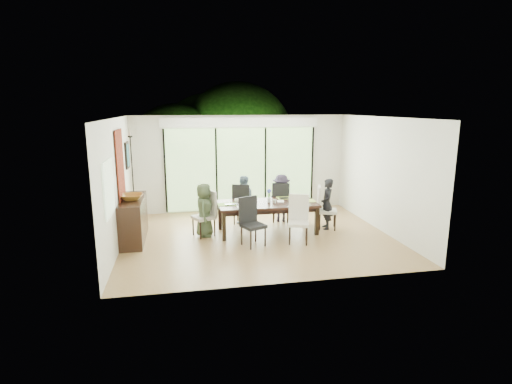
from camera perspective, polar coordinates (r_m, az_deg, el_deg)
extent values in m
cube|color=brown|center=(9.22, 0.30, -6.44)|extent=(6.00, 5.00, 0.01)
cube|color=white|center=(8.75, 0.32, 10.64)|extent=(6.00, 5.00, 0.01)
cube|color=silver|center=(11.33, -2.18, 4.09)|extent=(6.00, 0.02, 2.70)
cube|color=beige|center=(6.50, 4.63, -2.00)|extent=(6.00, 0.02, 2.70)
cube|color=beige|center=(8.82, -19.26, 1.11)|extent=(0.02, 5.00, 2.70)
cube|color=beige|center=(9.91, 17.65, 2.37)|extent=(0.02, 5.00, 2.70)
cube|color=#598C3F|center=(11.31, -2.14, 3.31)|extent=(4.20, 0.02, 2.30)
cube|color=white|center=(11.17, -2.19, 9.91)|extent=(4.40, 0.06, 0.28)
cube|color=black|center=(11.18, -12.85, 2.91)|extent=(0.05, 0.04, 2.30)
cube|color=black|center=(11.22, -5.68, 3.19)|extent=(0.05, 0.04, 2.30)
cube|color=black|center=(11.43, 1.34, 3.41)|extent=(0.05, 0.04, 2.30)
cube|color=black|center=(11.80, 8.01, 3.57)|extent=(0.05, 0.04, 2.30)
cube|color=#8CAD7F|center=(7.62, -20.28, 0.54)|extent=(0.02, 0.90, 1.00)
cube|color=brown|center=(12.46, -2.76, -1.73)|extent=(6.00, 1.80, 0.10)
cube|color=brown|center=(13.11, -3.29, 1.64)|extent=(6.00, 0.08, 0.06)
sphere|color=#14380F|center=(13.86, -11.33, 5.71)|extent=(3.20, 3.20, 3.20)
sphere|color=#14380F|center=(14.57, -2.63, 7.66)|extent=(4.00, 4.00, 4.00)
sphere|color=#14380F|center=(14.22, 5.09, 5.33)|extent=(2.80, 2.80, 2.80)
sphere|color=#14380F|center=(15.17, -6.78, 7.08)|extent=(3.60, 3.60, 3.60)
cube|color=black|center=(9.38, 1.64, -1.70)|extent=(2.30, 1.05, 0.06)
cube|color=black|center=(9.40, 1.64, -2.22)|extent=(2.11, 0.86, 0.10)
cube|color=black|center=(8.89, -4.60, -4.92)|extent=(0.09, 0.09, 0.66)
cube|color=black|center=(9.37, 8.68, -4.14)|extent=(0.09, 0.09, 0.66)
cube|color=black|center=(9.72, -5.17, -3.45)|extent=(0.09, 0.09, 0.66)
cube|color=black|center=(10.15, 7.07, -2.82)|extent=(0.09, 0.09, 0.66)
imported|color=#405035|center=(9.20, -7.41, -2.54)|extent=(0.48, 0.64, 1.24)
imported|color=black|center=(9.82, 10.10, -1.69)|extent=(0.45, 0.63, 1.24)
imported|color=slate|center=(10.11, -1.88, -1.11)|extent=(0.61, 0.42, 1.24)
imported|color=#272031|center=(10.31, 3.62, -0.87)|extent=(0.63, 0.46, 1.24)
cube|color=#6FA23A|center=(9.22, -4.14, -1.78)|extent=(0.42, 0.31, 0.01)
cube|color=#90A83C|center=(9.62, 7.17, -1.25)|extent=(0.42, 0.31, 0.01)
cube|color=#8BB942|center=(9.67, -1.48, -1.09)|extent=(0.42, 0.31, 0.01)
cube|color=#92AD3D|center=(9.88, 4.25, -0.83)|extent=(0.42, 0.31, 0.01)
cube|color=white|center=(8.98, -1.37, -2.12)|extent=(0.42, 0.31, 0.01)
cube|color=black|center=(9.64, -0.84, -1.08)|extent=(0.25, 0.17, 0.01)
cube|color=black|center=(9.82, 4.05, -0.87)|extent=(0.23, 0.16, 0.01)
cube|color=white|center=(9.50, 5.83, -1.40)|extent=(0.29, 0.21, 0.00)
cube|color=white|center=(8.98, -1.37, -2.03)|extent=(0.25, 0.25, 0.02)
cube|color=#C14716|center=(8.98, -1.37, -1.92)|extent=(0.19, 0.19, 0.01)
cylinder|color=silver|center=(9.42, 1.87, -1.11)|extent=(0.08, 0.08, 0.11)
cylinder|color=#337226|center=(9.39, 1.88, -0.43)|extent=(0.04, 0.04, 0.15)
sphere|color=#5463D2|center=(9.37, 1.88, 0.14)|extent=(0.11, 0.11, 0.11)
imported|color=silver|center=(9.13, -3.44, -1.84)|extent=(0.33, 0.23, 0.02)
imported|color=white|center=(9.38, -2.73, -1.24)|extent=(0.15, 0.15, 0.09)
imported|color=white|center=(9.30, 2.68, -1.37)|extent=(0.13, 0.13, 0.09)
imported|color=white|center=(9.66, 6.15, -0.91)|extent=(0.14, 0.14, 0.09)
imported|color=white|center=(9.47, 3.05, -1.34)|extent=(0.20, 0.24, 0.02)
cube|color=black|center=(9.30, -17.08, -3.75)|extent=(0.47, 1.68, 0.94)
imported|color=brown|center=(9.08, -17.35, -0.68)|extent=(0.50, 0.50, 0.12)
cylinder|color=black|center=(9.52, -17.05, -0.33)|extent=(0.10, 0.10, 0.04)
cylinder|color=black|center=(9.41, -17.30, 3.61)|extent=(0.03, 0.03, 1.31)
cylinder|color=black|center=(9.34, -17.55, 7.56)|extent=(0.10, 0.10, 0.03)
cylinder|color=silver|center=(9.34, -17.57, 7.95)|extent=(0.04, 0.04, 0.10)
cube|color=#9B2B16|center=(9.15, -18.82, 3.74)|extent=(0.02, 1.00, 1.50)
cube|color=black|center=(10.42, -17.91, 5.03)|extent=(0.03, 0.55, 0.65)
cube|color=#194851|center=(10.42, -17.80, 5.04)|extent=(0.01, 0.45, 0.55)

